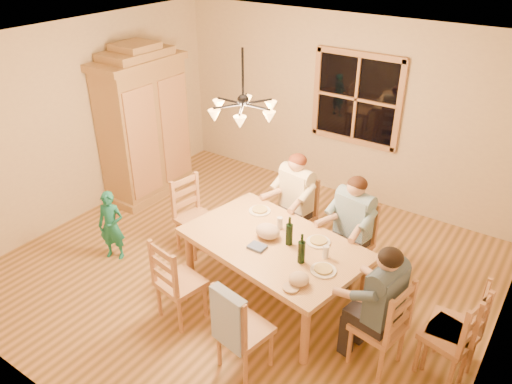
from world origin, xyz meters
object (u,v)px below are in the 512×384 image
Objects in this scene: chair_end_right at (376,338)px; adult_plaid_man at (353,216)px; chandelier at (243,109)px; adult_slate_man at (383,294)px; adult_woman at (296,191)px; chair_near_right at (245,341)px; chair_end_left at (197,229)px; armoire at (145,128)px; wine_bottle_a at (289,231)px; dining_table at (274,249)px; chair_spare_back at (450,340)px; chair_far_left at (294,227)px; child at (111,226)px; chair_far_right at (349,255)px; wine_bottle_b at (302,248)px; chair_spare_front at (446,348)px; chair_near_left at (182,294)px.

chair_end_right is 1.43m from adult_plaid_man.
chandelier is 0.88× the size of adult_slate_man.
chandelier is at bearing 83.03° from adult_woman.
adult_slate_man is (0.00, -0.00, 0.54)m from chair_end_right.
chair_end_left is (-1.63, 1.22, 0.00)m from chair_near_right.
armoire is 6.97× the size of wine_bottle_a.
dining_table is 1.94m from chair_spare_back.
adult_slate_man is at bearing -10.17° from dining_table.
adult_slate_man is at bearing 118.37° from chair_spare_back.
chandelier reaches higher than armoire.
chair_far_left is at bearing 117.90° from chair_near_right.
adult_woman reaches higher than chair_end_left.
dining_table is 2.15m from child.
child is at bearing -36.62° from chair_end_left.
dining_table is 2.13× the size of chair_far_right.
chair_end_left is 1.13× the size of adult_slate_man.
chair_end_left is at bearing 172.93° from wine_bottle_a.
chair_spare_back is (0.58, 0.36, 0.00)m from chair_end_right.
chair_near_right is (0.86, -1.21, -1.77)m from chandelier.
dining_table is 2.41× the size of adult_plaid_man.
chair_near_right is at bearing -35.40° from child.
chair_spare_back is (1.48, 0.28, -0.62)m from wine_bottle_b.
adult_slate_man is at bearing 153.43° from adult_woman.
chair_spare_back is (0.00, 0.12, 0.00)m from chair_spare_front.
adult_plaid_man is at bearing 3.11° from child.
adult_woman reaches higher than chair_near_right.
adult_plaid_man is (0.84, -0.15, 0.00)m from adult_woman.
adult_plaid_man reaches higher than chair_far_right.
adult_slate_man is (1.96, 0.58, 0.54)m from chair_near_left.
dining_table is 1.94m from chair_spare_front.
chair_end_left is 2.02m from adult_plaid_man.
armoire is 3.08m from chair_near_left.
adult_woman is at bearing 107.72° from dining_table.
chair_far_left is 2.42m from chair_spare_front.
chair_far_right is at bearing 29.39° from chandelier.
chandelier is 1.53m from dining_table.
child is at bearing 110.70° from chair_spare_front.
chair_near_left is at bearing -132.36° from wine_bottle_a.
chandelier is 1.94m from chair_far_left.
chandelier is 0.78× the size of chair_spare_front.
adult_woman is 1.35m from wine_bottle_b.
armoire is 1.09× the size of dining_table.
adult_woman is 0.88× the size of chair_spare_front.
chair_spare_front is 1.00× the size of chair_spare_back.
adult_woman is at bearing 65.32° from chair_spare_back.
chair_far_left is 1.00× the size of chair_end_right.
chandelier is 0.33× the size of armoire.
chair_far_left is at bearing 0.00° from adult_plaid_man.
adult_plaid_man reaches higher than child.
adult_slate_man is (1.01, 0.75, 0.54)m from chair_near_right.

